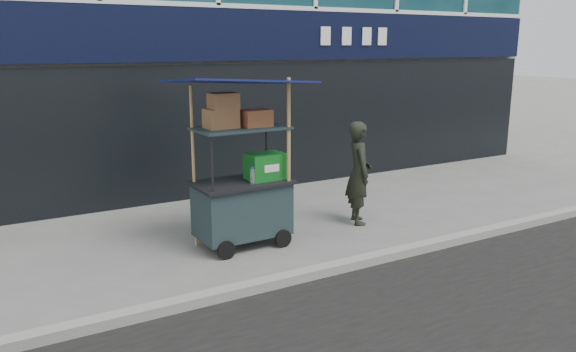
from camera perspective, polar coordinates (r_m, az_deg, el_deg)
ground at (r=7.34m, az=5.75°, el=-8.75°), size 80.00×80.00×0.00m
curb at (r=7.17m, az=6.70°, el=-8.81°), size 80.00×0.18×0.12m
vendor_cart at (r=7.72m, az=-4.59°, el=-1.15°), size 1.79×1.28×2.37m
vendor_man at (r=8.75m, az=7.20°, el=0.32°), size 0.58×0.69×1.60m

